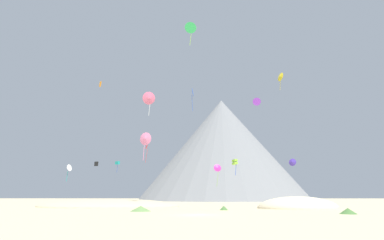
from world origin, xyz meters
TOP-DOWN VIEW (x-y plane):
  - ground_plane at (0.00, 0.00)m, footprint 400.00×400.00m
  - dune_foreground_left at (-17.30, 26.28)m, footprint 26.99×18.29m
  - dune_foreground_right at (16.02, 18.72)m, footprint 13.90×12.73m
  - bush_near_left at (-7.73, 7.76)m, footprint 3.00×3.00m
  - bush_near_right at (19.68, 19.75)m, footprint 3.79×3.79m
  - bush_mid_center at (3.57, 11.93)m, footprint 1.67×1.67m
  - bush_low_patch at (-13.31, 20.88)m, footprint 3.82×3.82m
  - bush_far_left at (17.12, 2.27)m, footprint 2.75×2.75m
  - rock_massif at (10.28, 108.71)m, footprint 88.80×88.80m
  - kite_lime_low at (6.55, 23.92)m, footprint 1.14×1.15m
  - kite_teal_low at (-23.28, 53.58)m, footprint 1.26×1.29m
  - kite_black_low at (-27.36, 47.92)m, footprint 1.08×0.32m
  - kite_red_mid at (-16.20, 59.24)m, footprint 0.78×0.70m
  - kite_green_high at (-1.85, 26.88)m, footprint 2.59×1.07m
  - kite_pink_low at (-9.32, 18.27)m, footprint 2.19×1.07m
  - kite_yellow_high at (20.42, 42.05)m, footprint 1.57×2.43m
  - kite_magenta_low at (4.88, 58.89)m, footprint 2.35×1.27m
  - kite_violet_high at (16.92, 57.41)m, footprint 2.44×0.88m
  - kite_orange_high at (-24.58, 38.53)m, footprint 0.70×0.44m
  - kite_indigo_low at (26.41, 58.07)m, footprint 2.09×1.79m
  - kite_blue_mid at (-1.56, 31.81)m, footprint 0.39×1.25m
  - kite_white_low at (-25.60, 26.36)m, footprint 0.92×1.44m
  - kite_rainbow_mid at (-9.50, 21.89)m, footprint 2.58×1.79m

SIDE VIEW (x-z plane):
  - ground_plane at x=0.00m, z-range 0.00..0.00m
  - dune_foreground_left at x=-17.30m, z-range -1.45..1.45m
  - dune_foreground_right at x=16.02m, z-range -1.94..1.94m
  - bush_low_patch at x=-13.31m, z-range 0.00..0.55m
  - bush_mid_center at x=3.57m, z-range 0.00..0.61m
  - bush_far_left at x=17.12m, z-range 0.00..0.67m
  - bush_near_left at x=-7.73m, z-range 0.00..0.72m
  - bush_near_right at x=19.68m, z-range 0.00..1.00m
  - kite_white_low at x=-25.60m, z-range 5.64..8.92m
  - kite_lime_low at x=6.55m, z-range 6.61..9.53m
  - kite_magenta_low at x=4.88m, z-range 6.64..13.07m
  - kite_black_low at x=-27.36m, z-range 9.54..10.76m
  - kite_teal_low at x=-23.28m, z-range 9.32..12.52m
  - kite_indigo_low at x=26.41m, z-range 10.34..12.51m
  - kite_pink_low at x=-9.32m, z-range 9.14..14.04m
  - kite_red_mid at x=-16.20m, z-range 12.63..17.97m
  - kite_rainbow_mid at x=-9.50m, z-range 17.69..22.33m
  - rock_massif at x=10.28m, z-range -1.01..44.28m
  - kite_blue_mid at x=-1.56m, z-range 21.32..26.40m
  - kite_orange_high at x=-24.58m, z-range 28.15..29.57m
  - kite_violet_high at x=16.92m, z-range 28.26..30.67m
  - kite_yellow_high at x=20.42m, z-range 29.16..33.88m
  - kite_green_high at x=-1.85m, z-range 34.53..39.97m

